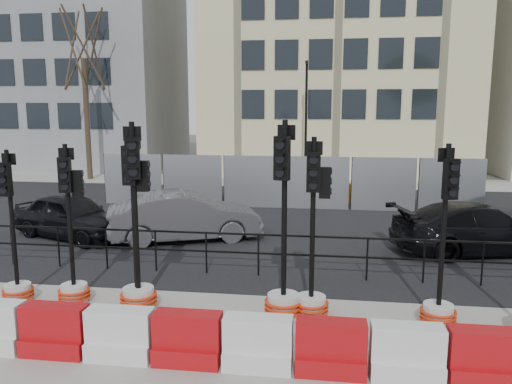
# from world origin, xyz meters

# --- Properties ---
(ground) EXTENTS (120.00, 120.00, 0.00)m
(ground) POSITION_xyz_m (0.00, 0.00, 0.00)
(ground) COLOR #51514C
(ground) RESTS_ON ground
(sidewalk_near) EXTENTS (40.00, 6.00, 0.02)m
(sidewalk_near) POSITION_xyz_m (0.00, -3.00, 0.01)
(sidewalk_near) COLOR gray
(sidewalk_near) RESTS_ON ground
(road) EXTENTS (40.00, 14.00, 0.03)m
(road) POSITION_xyz_m (0.00, 7.00, 0.01)
(road) COLOR black
(road) RESTS_ON ground
(sidewalk_far) EXTENTS (40.00, 4.00, 0.02)m
(sidewalk_far) POSITION_xyz_m (0.00, 16.00, 0.01)
(sidewalk_far) COLOR gray
(sidewalk_far) RESTS_ON ground
(building_grey) EXTENTS (11.00, 9.06, 14.00)m
(building_grey) POSITION_xyz_m (-14.00, 21.99, 7.00)
(building_grey) COLOR gray
(building_grey) RESTS_ON ground
(building_cream) EXTENTS (15.00, 10.06, 18.00)m
(building_cream) POSITION_xyz_m (2.00, 21.99, 9.00)
(building_cream) COLOR beige
(building_cream) RESTS_ON ground
(kerb_railing) EXTENTS (18.00, 0.04, 1.00)m
(kerb_railing) POSITION_xyz_m (0.00, 1.20, 0.69)
(kerb_railing) COLOR black
(kerb_railing) RESTS_ON ground
(heras_fencing) EXTENTS (14.33, 1.72, 2.00)m
(heras_fencing) POSITION_xyz_m (-0.49, 9.71, 0.71)
(heras_fencing) COLOR #999BA1
(heras_fencing) RESTS_ON ground
(lamp_post_far) EXTENTS (0.12, 0.56, 6.00)m
(lamp_post_far) POSITION_xyz_m (0.50, 14.98, 3.22)
(lamp_post_far) COLOR black
(lamp_post_far) RESTS_ON ground
(tree_bare_far) EXTENTS (2.00, 2.00, 9.00)m
(tree_bare_far) POSITION_xyz_m (-11.00, 15.50, 6.65)
(tree_bare_far) COLOR #473828
(tree_bare_far) RESTS_ON ground
(barrier_row) EXTENTS (14.65, 0.50, 0.80)m
(barrier_row) POSITION_xyz_m (0.00, -2.80, 0.37)
(barrier_row) COLOR #B90E10
(barrier_row) RESTS_ON ground
(traffic_signal_a) EXTENTS (0.59, 0.59, 3.00)m
(traffic_signal_a) POSITION_xyz_m (-4.49, -0.93, 0.62)
(traffic_signal_a) COLOR silver
(traffic_signal_a) RESTS_ON ground
(traffic_signal_b) EXTENTS (0.61, 0.61, 3.11)m
(traffic_signal_b) POSITION_xyz_m (-3.36, -0.82, 0.74)
(traffic_signal_b) COLOR silver
(traffic_signal_b) RESTS_ON ground
(traffic_signal_c) EXTENTS (0.70, 0.70, 3.53)m
(traffic_signal_c) POSITION_xyz_m (-2.00, -0.96, 0.73)
(traffic_signal_c) COLOR silver
(traffic_signal_c) RESTS_ON ground
(traffic_signal_d) EXTENTS (0.66, 0.66, 3.37)m
(traffic_signal_d) POSITION_xyz_m (-2.03, -0.91, 0.80)
(traffic_signal_d) COLOR silver
(traffic_signal_d) RESTS_ON ground
(traffic_signal_e) EXTENTS (0.70, 0.70, 3.57)m
(traffic_signal_e) POSITION_xyz_m (0.74, -0.93, 0.74)
(traffic_signal_e) COLOR silver
(traffic_signal_e) RESTS_ON ground
(traffic_signal_f) EXTENTS (0.65, 0.65, 3.28)m
(traffic_signal_f) POSITION_xyz_m (1.25, -0.86, 0.78)
(traffic_signal_f) COLOR silver
(traffic_signal_f) RESTS_ON ground
(traffic_signal_g) EXTENTS (0.63, 0.63, 3.20)m
(traffic_signal_g) POSITION_xyz_m (3.46, -0.93, 0.66)
(traffic_signal_g) COLOR silver
(traffic_signal_g) RESTS_ON ground
(car_a) EXTENTS (4.18, 4.88, 1.30)m
(car_a) POSITION_xyz_m (-5.86, 3.85, 0.65)
(car_a) COLOR black
(car_a) RESTS_ON ground
(car_b) EXTENTS (4.43, 5.32, 1.42)m
(car_b) POSITION_xyz_m (-2.49, 4.01, 0.71)
(car_b) COLOR #4B4C50
(car_b) RESTS_ON ground
(car_c) EXTENTS (4.14, 5.49, 1.32)m
(car_c) POSITION_xyz_m (5.48, 3.87, 0.66)
(car_c) COLOR black
(car_c) RESTS_ON ground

